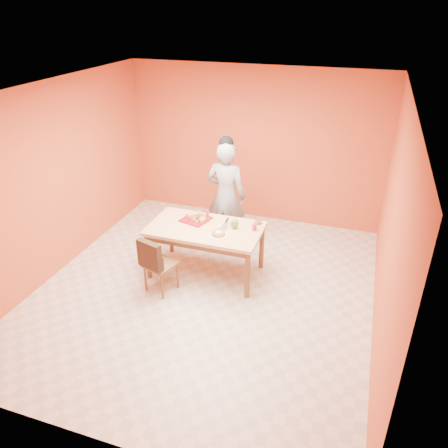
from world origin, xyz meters
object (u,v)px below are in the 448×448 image
(egg_ornament, at_px, (235,224))
(red_dinner_plate, at_px, (201,214))
(dining_chair, at_px, (160,263))
(pastry_platter, at_px, (196,219))
(magenta_glass, at_px, (254,227))
(dining_table, at_px, (205,233))
(sponge_cake, at_px, (218,233))
(person, at_px, (226,196))
(checker_tin, at_px, (258,223))

(egg_ornament, bearing_deg, red_dinner_plate, 169.79)
(dining_chair, relative_size, pastry_platter, 2.31)
(red_dinner_plate, relative_size, magenta_glass, 2.39)
(dining_table, distance_m, sponge_cake, 0.33)
(egg_ornament, height_order, magenta_glass, egg_ornament)
(red_dinner_plate, distance_m, sponge_cake, 0.69)
(person, distance_m, pastry_platter, 0.76)
(pastry_platter, bearing_deg, checker_tin, 11.46)
(person, xyz_separation_m, checker_tin, (0.66, -0.54, -0.10))
(red_dinner_plate, height_order, egg_ornament, egg_ornament)
(person, height_order, pastry_platter, person)
(egg_ornament, bearing_deg, magenta_glass, 19.50)
(magenta_glass, distance_m, checker_tin, 0.22)
(person, height_order, sponge_cake, person)
(pastry_platter, distance_m, red_dinner_plate, 0.18)
(pastry_platter, bearing_deg, dining_chair, -106.05)
(magenta_glass, bearing_deg, sponge_cake, -144.12)
(dining_table, distance_m, red_dinner_plate, 0.41)
(person, xyz_separation_m, egg_ornament, (0.39, -0.79, -0.05))
(checker_tin, bearing_deg, dining_table, -152.76)
(dining_table, relative_size, red_dinner_plate, 6.97)
(dining_chair, xyz_separation_m, pastry_platter, (0.22, 0.78, 0.33))
(dining_chair, xyz_separation_m, sponge_cake, (0.69, 0.44, 0.35))
(sponge_cake, relative_size, checker_tin, 1.93)
(red_dinner_plate, relative_size, sponge_cake, 1.19)
(red_dinner_plate, bearing_deg, pastry_platter, -94.68)
(dining_table, xyz_separation_m, dining_chair, (-0.43, -0.61, -0.23))
(person, relative_size, checker_tin, 17.51)
(pastry_platter, bearing_deg, egg_ornament, -6.39)
(person, distance_m, egg_ornament, 0.88)
(dining_chair, bearing_deg, red_dinner_plate, 93.00)
(dining_table, bearing_deg, dining_chair, -125.35)
(dining_table, relative_size, magenta_glass, 16.68)
(dining_table, xyz_separation_m, magenta_glass, (0.68, 0.14, 0.14))
(person, distance_m, sponge_cake, 1.09)
(dining_table, relative_size, egg_ornament, 11.26)
(dining_table, bearing_deg, person, 88.94)
(dining_chair, relative_size, magenta_glass, 8.83)
(pastry_platter, relative_size, magenta_glass, 3.82)
(dining_chair, distance_m, sponge_cake, 0.89)
(dining_chair, relative_size, person, 0.48)
(egg_ornament, bearing_deg, dining_table, -153.47)
(pastry_platter, height_order, magenta_glass, magenta_glass)
(sponge_cake, relative_size, egg_ornament, 1.36)
(magenta_glass, bearing_deg, pastry_platter, 177.81)
(magenta_glass, bearing_deg, dining_chair, -146.13)
(dining_table, height_order, magenta_glass, magenta_glass)
(dining_chair, relative_size, sponge_cake, 4.38)
(person, bearing_deg, sponge_cake, 105.16)
(red_dinner_plate, height_order, checker_tin, checker_tin)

